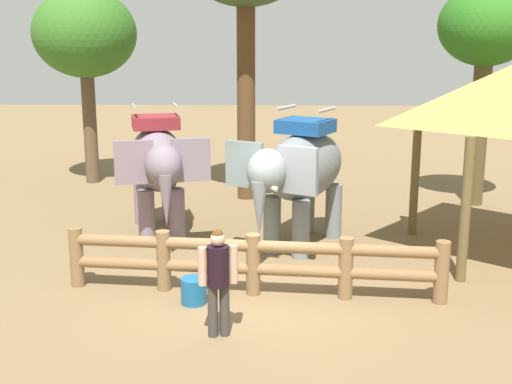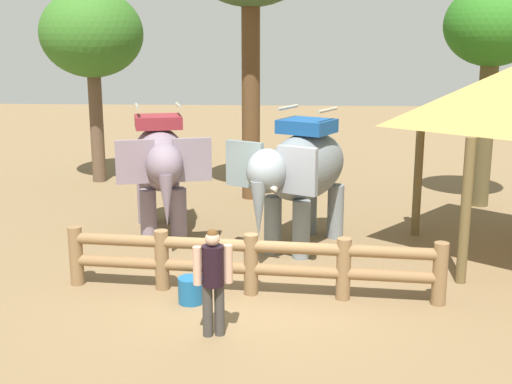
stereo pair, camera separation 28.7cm
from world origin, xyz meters
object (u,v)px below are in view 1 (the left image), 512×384
Objects in this scene: elephant_near_left at (158,163)px; tree_back_center at (486,32)px; log_fence at (253,260)px; tree_far_right at (85,36)px; elephant_center at (300,171)px; tourist_woman_in_black at (218,275)px; feed_bucket at (194,291)px.

elephant_near_left is 8.63m from tree_back_center.
tree_far_right is at bearing 120.40° from log_fence.
elephant_center is (0.85, 2.57, 1.01)m from log_fence.
tree_far_right reaches higher than tree_back_center.
tourist_woman_in_black is at bearing -71.04° from elephant_near_left.
tree_far_right is (-2.89, 5.25, 2.63)m from elephant_near_left.
feed_bucket is (1.20, -3.79, -1.38)m from elephant_near_left.
elephant_near_left is at bearing 165.42° from elephant_center.
log_fence is 10.61m from tree_far_right.
elephant_center reaches higher than log_fence.
log_fence is at bearing 74.68° from tourist_woman_in_black.
feed_bucket is (-1.81, -3.00, -1.40)m from elephant_center.
elephant_near_left is at bearing 122.72° from log_fence.
tourist_woman_in_black is (-0.45, -1.62, 0.33)m from log_fence.
tree_back_center is 0.99× the size of tree_far_right.
elephant_near_left is at bearing 108.96° from tourist_woman_in_black.
tree_far_right is (-4.60, 10.23, 3.29)m from tourist_woman_in_black.
elephant_center is 2.07× the size of tourist_woman_in_black.
log_fence reaches higher than feed_bucket.
elephant_center reaches higher than feed_bucket.
elephant_near_left reaches higher than tourist_woman_in_black.
elephant_near_left is at bearing 107.57° from feed_bucket.
tourist_woman_in_black is at bearing -107.19° from elephant_center.
elephant_center is 6.53m from tree_back_center.
elephant_center is at bearing 72.81° from tourist_woman_in_black.
log_fence is at bearing -59.60° from tree_far_right.
elephant_near_left is at bearing -158.84° from tree_back_center.
tourist_woman_in_black is at bearing -126.73° from tree_back_center.
elephant_near_left reaches higher than log_fence.
elephant_center is at bearing -45.62° from tree_far_right.
tree_far_right is 10.69m from feed_bucket.
log_fence is at bearing 24.17° from feed_bucket.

